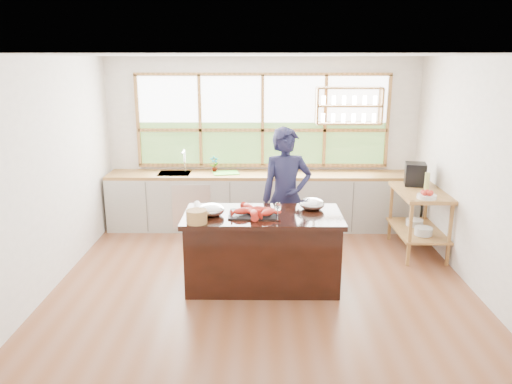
{
  "coord_description": "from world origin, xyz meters",
  "views": [
    {
      "loc": [
        -0.02,
        -5.78,
        2.66
      ],
      "look_at": [
        -0.08,
        0.15,
        1.07
      ],
      "focal_mm": 35.0,
      "sensor_mm": 36.0,
      "label": 1
    }
  ],
  "objects_px": {
    "island": "(263,250)",
    "espresso_machine": "(415,174)",
    "cook": "(286,198)",
    "wicker_basket": "(197,217)"
  },
  "relations": [
    {
      "from": "cook",
      "to": "wicker_basket",
      "type": "bearing_deg",
      "value": -147.34
    },
    {
      "from": "island",
      "to": "wicker_basket",
      "type": "xyz_separation_m",
      "value": [
        -0.73,
        -0.34,
        0.52
      ]
    },
    {
      "from": "espresso_machine",
      "to": "island",
      "type": "bearing_deg",
      "value": -135.32
    },
    {
      "from": "cook",
      "to": "wicker_basket",
      "type": "distance_m",
      "value": 1.45
    },
    {
      "from": "island",
      "to": "espresso_machine",
      "type": "xyz_separation_m",
      "value": [
        2.19,
        1.41,
        0.61
      ]
    },
    {
      "from": "island",
      "to": "espresso_machine",
      "type": "bearing_deg",
      "value": 32.78
    },
    {
      "from": "island",
      "to": "espresso_machine",
      "type": "relative_size",
      "value": 5.76
    },
    {
      "from": "island",
      "to": "cook",
      "type": "height_order",
      "value": "cook"
    },
    {
      "from": "wicker_basket",
      "to": "cook",
      "type": "bearing_deg",
      "value": 44.11
    },
    {
      "from": "island",
      "to": "cook",
      "type": "distance_m",
      "value": 0.87
    }
  ]
}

